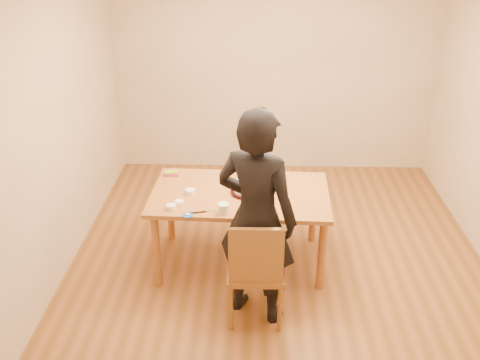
{
  "coord_description": "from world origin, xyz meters",
  "views": [
    {
      "loc": [
        -0.23,
        -4.33,
        2.99
      ],
      "look_at": [
        -0.36,
        -0.05,
        0.9
      ],
      "focal_mm": 40.0,
      "sensor_mm": 36.0,
      "label": 1
    }
  ],
  "objects_px": {
    "dining_table": "(240,194)",
    "dining_chair": "(256,270)",
    "cake": "(246,187)",
    "cake_plate": "(246,192)",
    "person": "(257,218)"
  },
  "relations": [
    {
      "from": "dining_table",
      "to": "dining_chair",
      "type": "relative_size",
      "value": 3.55
    },
    {
      "from": "dining_table",
      "to": "dining_chair",
      "type": "xyz_separation_m",
      "value": [
        0.15,
        -0.78,
        -0.28
      ]
    },
    {
      "from": "cake",
      "to": "cake_plate",
      "type": "bearing_deg",
      "value": -90.0
    },
    {
      "from": "cake_plate",
      "to": "cake",
      "type": "relative_size",
      "value": 1.25
    },
    {
      "from": "dining_table",
      "to": "cake_plate",
      "type": "bearing_deg",
      "value": -10.61
    },
    {
      "from": "person",
      "to": "dining_table",
      "type": "bearing_deg",
      "value": -54.07
    },
    {
      "from": "cake_plate",
      "to": "person",
      "type": "xyz_separation_m",
      "value": [
        0.09,
        -0.72,
        0.14
      ]
    },
    {
      "from": "dining_chair",
      "to": "person",
      "type": "bearing_deg",
      "value": 88.81
    },
    {
      "from": "dining_chair",
      "to": "person",
      "type": "relative_size",
      "value": 0.25
    },
    {
      "from": "cake_plate",
      "to": "cake",
      "type": "distance_m",
      "value": 0.05
    },
    {
      "from": "dining_chair",
      "to": "cake_plate",
      "type": "bearing_deg",
      "value": 95.82
    },
    {
      "from": "cake",
      "to": "person",
      "type": "height_order",
      "value": "person"
    },
    {
      "from": "dining_chair",
      "to": "cake",
      "type": "bearing_deg",
      "value": 95.82
    },
    {
      "from": "cake",
      "to": "person",
      "type": "distance_m",
      "value": 0.73
    },
    {
      "from": "dining_table",
      "to": "cake_plate",
      "type": "height_order",
      "value": "cake_plate"
    }
  ]
}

